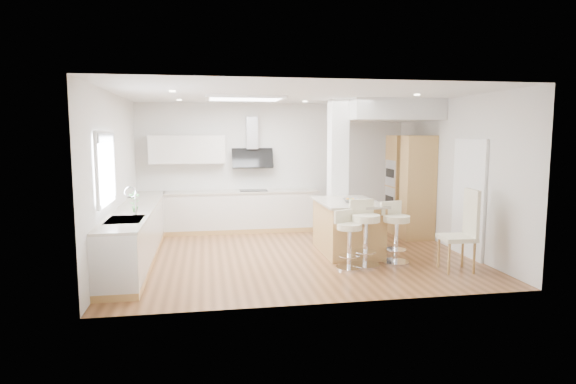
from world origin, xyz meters
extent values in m
plane|color=brown|center=(0.00, 0.00, 0.00)|extent=(6.00, 6.00, 0.00)
cube|color=silver|center=(0.00, 0.00, 0.00)|extent=(6.00, 5.00, 0.02)
cube|color=silver|center=(0.00, 2.50, 1.40)|extent=(6.00, 0.04, 2.80)
cube|color=silver|center=(-3.00, 0.00, 1.40)|extent=(0.04, 5.00, 2.80)
cube|color=silver|center=(3.00, 0.00, 1.40)|extent=(0.04, 5.00, 2.80)
cube|color=white|center=(-0.80, 0.60, 2.77)|extent=(1.40, 0.95, 0.05)
cube|color=white|center=(-0.80, 0.60, 2.76)|extent=(1.25, 0.80, 0.03)
cylinder|color=white|center=(-2.00, 1.50, 2.78)|extent=(0.10, 0.10, 0.02)
cylinder|color=white|center=(-2.00, -0.50, 2.78)|extent=(0.10, 0.10, 0.02)
cylinder|color=white|center=(0.50, 1.50, 2.78)|extent=(0.10, 0.10, 0.02)
cylinder|color=white|center=(2.00, 1.00, 2.78)|extent=(0.10, 0.10, 0.02)
cylinder|color=white|center=(2.00, -0.50, 2.78)|extent=(0.10, 0.10, 0.02)
cube|color=white|center=(-2.96, -0.90, 1.65)|extent=(0.03, 1.15, 0.95)
cube|color=white|center=(-2.95, -0.90, 2.15)|extent=(0.04, 1.28, 0.06)
cube|color=white|center=(-2.95, -0.90, 1.15)|extent=(0.04, 1.28, 0.06)
cube|color=white|center=(-2.95, -1.51, 1.65)|extent=(0.04, 0.06, 0.95)
cube|color=white|center=(-2.95, -0.29, 1.65)|extent=(0.04, 0.06, 0.95)
cube|color=#93969A|center=(-2.94, -0.90, 2.08)|extent=(0.03, 1.18, 0.14)
cube|color=#423B34|center=(2.99, -0.60, 1.00)|extent=(0.02, 0.90, 2.00)
cube|color=white|center=(2.97, -0.60, 1.00)|extent=(0.05, 1.00, 2.10)
cube|color=tan|center=(-2.70, 0.25, 0.05)|extent=(0.60, 4.50, 0.10)
cube|color=silver|center=(-2.70, 0.25, 0.48)|extent=(0.60, 4.50, 0.76)
cube|color=beige|center=(-2.70, 0.25, 0.88)|extent=(0.63, 4.50, 0.04)
cube|color=#B1B2B6|center=(-2.70, -1.00, 0.89)|extent=(0.50, 0.75, 0.02)
cube|color=#B1B2B6|center=(-2.70, -1.18, 0.84)|extent=(0.40, 0.34, 0.10)
cube|color=#B1B2B6|center=(-2.70, -0.82, 0.84)|extent=(0.40, 0.34, 0.10)
cylinder|color=silver|center=(-2.58, -0.70, 1.08)|extent=(0.02, 0.02, 0.36)
torus|color=silver|center=(-2.65, -0.70, 1.26)|extent=(0.18, 0.02, 0.18)
imported|color=#437E40|center=(-2.65, -0.35, 1.06)|extent=(0.17, 0.12, 0.33)
cube|color=tan|center=(-0.75, 2.20, 0.05)|extent=(3.30, 0.60, 0.10)
cube|color=silver|center=(-0.75, 2.20, 0.48)|extent=(3.30, 0.60, 0.76)
cube|color=beige|center=(-0.75, 2.20, 0.88)|extent=(3.33, 0.63, 0.04)
cube|color=black|center=(-0.50, 2.20, 0.91)|extent=(0.60, 0.40, 0.01)
cube|color=silver|center=(-1.90, 2.33, 1.80)|extent=(1.60, 0.34, 0.60)
cube|color=#B1B2B6|center=(-0.50, 2.40, 2.15)|extent=(0.25, 0.18, 0.70)
cube|color=black|center=(-0.50, 2.32, 1.60)|extent=(0.90, 0.26, 0.44)
cube|color=white|center=(1.05, 0.95, 1.40)|extent=(0.35, 0.35, 2.80)
cube|color=silver|center=(2.10, 1.40, 2.60)|extent=(1.78, 2.20, 0.40)
cube|color=tan|center=(2.68, 1.50, 1.05)|extent=(0.62, 0.62, 2.10)
cube|color=tan|center=(2.68, 0.80, 1.05)|extent=(0.62, 0.40, 2.10)
cube|color=#B1B2B6|center=(2.37, 1.50, 1.30)|extent=(0.02, 0.55, 0.55)
cube|color=#B1B2B6|center=(2.37, 1.50, 0.72)|extent=(0.02, 0.55, 0.55)
cube|color=black|center=(2.36, 1.50, 1.30)|extent=(0.01, 0.45, 0.18)
cube|color=black|center=(2.36, 1.50, 0.72)|extent=(0.01, 0.45, 0.18)
cube|color=tan|center=(0.98, 0.02, 0.45)|extent=(0.94, 1.46, 0.90)
cube|color=beige|center=(0.98, 0.02, 0.92)|extent=(1.03, 1.55, 0.04)
imported|color=gray|center=(0.98, -0.14, 0.97)|extent=(0.27, 0.27, 0.07)
sphere|color=orange|center=(1.02, -0.14, 0.98)|extent=(0.07, 0.07, 0.07)
sphere|color=orange|center=(0.94, -0.12, 0.98)|extent=(0.07, 0.07, 0.07)
sphere|color=olive|center=(0.98, -0.18, 0.98)|extent=(0.07, 0.07, 0.07)
cylinder|color=silver|center=(0.70, -1.02, 0.01)|extent=(0.55, 0.55, 0.03)
cylinder|color=silver|center=(0.70, -1.02, 0.33)|extent=(0.09, 0.09, 0.62)
cylinder|color=silver|center=(0.70, -1.02, 0.21)|extent=(0.43, 0.43, 0.01)
cylinder|color=beige|center=(0.70, -1.02, 0.68)|extent=(0.53, 0.53, 0.09)
cube|color=beige|center=(0.64, -0.88, 0.82)|extent=(0.35, 0.19, 0.21)
cylinder|color=silver|center=(1.00, -0.91, 0.02)|extent=(0.53, 0.53, 0.03)
cylinder|color=silver|center=(1.00, -0.91, 0.38)|extent=(0.08, 0.08, 0.71)
cylinder|color=silver|center=(1.00, -0.91, 0.24)|extent=(0.41, 0.41, 0.02)
cylinder|color=beige|center=(1.00, -0.91, 0.79)|extent=(0.50, 0.50, 0.11)
cube|color=beige|center=(0.99, -0.73, 0.95)|extent=(0.42, 0.09, 0.24)
cylinder|color=silver|center=(1.56, -0.82, 0.02)|extent=(0.55, 0.55, 0.03)
cylinder|color=silver|center=(1.56, -0.82, 0.36)|extent=(0.09, 0.09, 0.67)
cylinder|color=silver|center=(1.56, -0.82, 0.23)|extent=(0.42, 0.42, 0.02)
cylinder|color=beige|center=(1.56, -0.82, 0.75)|extent=(0.52, 0.52, 0.10)
cube|color=beige|center=(1.53, -0.66, 0.90)|extent=(0.40, 0.14, 0.23)
cube|color=beige|center=(2.33, -1.40, 0.52)|extent=(0.54, 0.54, 0.07)
cube|color=beige|center=(2.55, -1.42, 0.89)|extent=(0.09, 0.47, 0.80)
cylinder|color=tan|center=(2.11, -1.58, 0.24)|extent=(0.04, 0.04, 0.49)
cylinder|color=tan|center=(2.14, -1.18, 0.24)|extent=(0.04, 0.04, 0.49)
cylinder|color=tan|center=(2.51, -1.62, 0.24)|extent=(0.04, 0.04, 0.49)
cylinder|color=tan|center=(2.54, -1.22, 0.24)|extent=(0.04, 0.04, 0.49)
camera|label=1|loc=(-1.53, -8.21, 2.15)|focal=30.00mm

